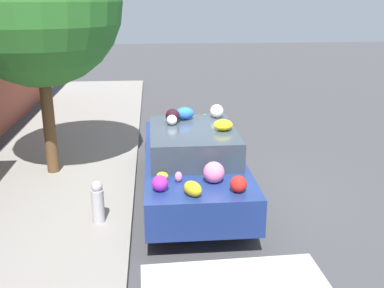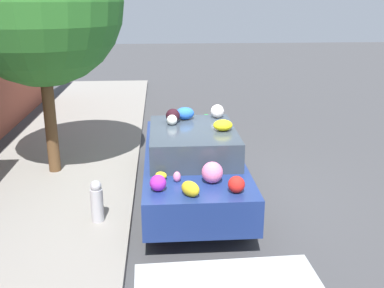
% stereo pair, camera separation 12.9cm
% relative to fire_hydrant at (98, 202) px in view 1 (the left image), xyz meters
% --- Properties ---
extents(ground_plane, '(60.00, 60.00, 0.00)m').
position_rel_fire_hydrant_xyz_m(ground_plane, '(1.06, -1.62, -0.46)').
color(ground_plane, '#424244').
extents(sidewalk_curb, '(24.00, 3.20, 0.12)m').
position_rel_fire_hydrant_xyz_m(sidewalk_curb, '(1.06, 1.08, -0.40)').
color(sidewalk_curb, gray).
rests_on(sidewalk_curb, ground).
extents(street_tree, '(3.17, 3.17, 4.96)m').
position_rel_fire_hydrant_xyz_m(street_tree, '(2.33, 1.18, 3.02)').
color(street_tree, brown).
rests_on(street_tree, sidewalk_curb).
extents(fire_hydrant, '(0.20, 0.20, 0.70)m').
position_rel_fire_hydrant_xyz_m(fire_hydrant, '(0.00, 0.00, 0.00)').
color(fire_hydrant, '#B2B2B7').
rests_on(fire_hydrant, sidewalk_curb).
extents(art_car, '(4.35, 1.74, 1.64)m').
position_rel_fire_hydrant_xyz_m(art_car, '(1.02, -1.60, 0.28)').
color(art_car, navy).
rests_on(art_car, ground).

